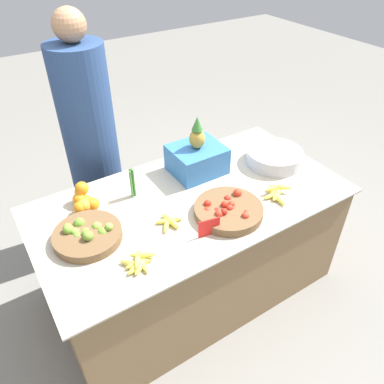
# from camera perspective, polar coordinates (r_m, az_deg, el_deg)

# --- Properties ---
(ground_plane) EXTENTS (12.00, 12.00, 0.00)m
(ground_plane) POSITION_cam_1_polar(r_m,az_deg,el_deg) (2.73, 0.00, -13.76)
(ground_plane) COLOR gray
(market_table) EXTENTS (1.83, 0.96, 0.77)m
(market_table) POSITION_cam_1_polar(r_m,az_deg,el_deg) (2.44, 0.00, -8.10)
(market_table) COLOR olive
(market_table) RESTS_ON ground_plane
(lime_bowl) EXTENTS (0.35, 0.35, 0.10)m
(lime_bowl) POSITION_cam_1_polar(r_m,az_deg,el_deg) (1.99, -15.71, -6.28)
(lime_bowl) COLOR brown
(lime_bowl) RESTS_ON market_table
(tomato_basket) EXTENTS (0.38, 0.38, 0.08)m
(tomato_basket) POSITION_cam_1_polar(r_m,az_deg,el_deg) (2.07, 5.51, -2.78)
(tomato_basket) COLOR brown
(tomato_basket) RESTS_ON market_table
(orange_pile) EXTENTS (0.15, 0.18, 0.13)m
(orange_pile) POSITION_cam_1_polar(r_m,az_deg,el_deg) (2.18, -16.18, -1.22)
(orange_pile) COLOR orange
(orange_pile) RESTS_ON market_table
(metal_bowl) EXTENTS (0.37, 0.37, 0.09)m
(metal_bowl) POSITION_cam_1_polar(r_m,az_deg,el_deg) (2.53, 12.44, 5.26)
(metal_bowl) COLOR #B7B7BF
(metal_bowl) RESTS_ON market_table
(price_sign) EXTENTS (0.12, 0.03, 0.10)m
(price_sign) POSITION_cam_1_polar(r_m,az_deg,el_deg) (1.93, 2.61, -5.40)
(price_sign) COLOR red
(price_sign) RESTS_ON market_table
(produce_crate) EXTENTS (0.32, 0.28, 0.38)m
(produce_crate) POSITION_cam_1_polar(r_m,az_deg,el_deg) (2.36, 0.76, 5.30)
(produce_crate) COLOR #3370B7
(produce_crate) RESTS_ON market_table
(veg_bundle) EXTENTS (0.03, 0.03, 0.19)m
(veg_bundle) POSITION_cam_1_polar(r_m,az_deg,el_deg) (2.18, -9.11, 1.35)
(veg_bundle) COLOR #4C8E42
(veg_bundle) RESTS_ON market_table
(banana_bunch_front_right) EXTENTS (0.15, 0.15, 0.04)m
(banana_bunch_front_right) POSITION_cam_1_polar(r_m,az_deg,el_deg) (2.02, -3.48, -4.48)
(banana_bunch_front_right) COLOR #EFDB4C
(banana_bunch_front_right) RESTS_ON market_table
(banana_bunch_front_center) EXTENTS (0.20, 0.18, 0.05)m
(banana_bunch_front_center) POSITION_cam_1_polar(r_m,az_deg,el_deg) (2.25, 12.75, -0.09)
(banana_bunch_front_center) COLOR #EFDB4C
(banana_bunch_front_center) RESTS_ON market_table
(banana_bunch_middle_left) EXTENTS (0.18, 0.15, 0.05)m
(banana_bunch_middle_left) POSITION_cam_1_polar(r_m,az_deg,el_deg) (1.82, -8.02, -10.54)
(banana_bunch_middle_left) COLOR #EFDB4C
(banana_bunch_middle_left) RESTS_ON market_table
(vendor_person) EXTENTS (0.36, 0.36, 1.70)m
(vendor_person) POSITION_cam_1_polar(r_m,az_deg,el_deg) (2.70, -14.90, 6.22)
(vendor_person) COLOR navy
(vendor_person) RESTS_ON ground_plane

